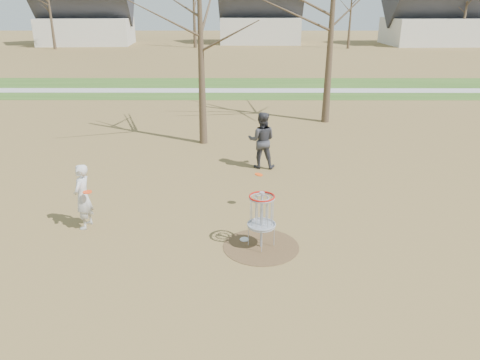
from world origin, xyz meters
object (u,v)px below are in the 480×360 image
object	(u,v)px
player_standing	(83,197)
player_throwing	(262,140)
disc_grounded	(244,239)
disc_golf_basket	(262,211)

from	to	relation	value
player_standing	player_throwing	size ratio (longest dim) A/B	0.87
player_throwing	disc_grounded	distance (m)	5.37
player_standing	disc_grounded	bearing A→B (deg)	88.04
player_standing	player_throwing	bearing A→B (deg)	142.22
player_throwing	disc_grounded	bearing A→B (deg)	89.44
player_throwing	disc_grounded	xyz separation A→B (m)	(-0.61, -5.25, -0.95)
player_standing	disc_grounded	distance (m)	4.17
player_standing	disc_golf_basket	distance (m)	4.54
disc_grounded	disc_golf_basket	bearing A→B (deg)	-38.94
disc_grounded	player_standing	bearing A→B (deg)	170.26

